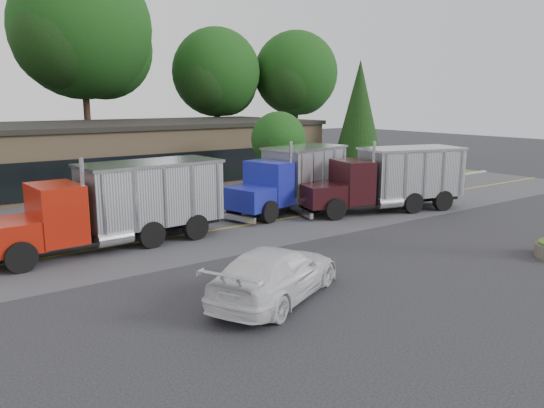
# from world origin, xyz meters

# --- Properties ---
(ground) EXTENTS (140.00, 140.00, 0.00)m
(ground) POSITION_xyz_m (0.00, 0.00, 0.00)
(ground) COLOR #38383D
(ground) RESTS_ON ground
(road) EXTENTS (60.00, 8.00, 0.02)m
(road) POSITION_xyz_m (0.00, 9.00, 0.00)
(road) COLOR #545459
(road) RESTS_ON ground
(center_line) EXTENTS (60.00, 0.12, 0.01)m
(center_line) POSITION_xyz_m (0.00, 9.00, 0.00)
(center_line) COLOR gold
(center_line) RESTS_ON ground
(curb) EXTENTS (60.00, 0.30, 0.12)m
(curb) POSITION_xyz_m (0.00, 13.20, 0.00)
(curb) COLOR #9E9E99
(curb) RESTS_ON ground
(grass_verge) EXTENTS (60.00, 3.40, 0.03)m
(grass_verge) POSITION_xyz_m (0.00, 15.00, 0.00)
(grass_verge) COLOR #3E6322
(grass_verge) RESTS_ON ground
(far_parking) EXTENTS (60.00, 7.00, 0.02)m
(far_parking) POSITION_xyz_m (0.00, 20.00, 0.00)
(far_parking) COLOR #545459
(far_parking) RESTS_ON ground
(strip_mall) EXTENTS (32.00, 12.00, 4.00)m
(strip_mall) POSITION_xyz_m (2.00, 26.00, 2.00)
(strip_mall) COLOR #8D7256
(strip_mall) RESTS_ON ground
(tree_far_c) EXTENTS (12.10, 11.38, 17.25)m
(tree_far_c) POSITION_xyz_m (4.18, 34.15, 11.01)
(tree_far_c) COLOR #382619
(tree_far_c) RESTS_ON ground
(tree_far_d) EXTENTS (8.81, 8.29, 12.57)m
(tree_far_d) POSITION_xyz_m (16.13, 33.11, 8.02)
(tree_far_d) COLOR #382619
(tree_far_d) RESTS_ON ground
(tree_far_e) EXTENTS (8.86, 8.34, 12.64)m
(tree_far_e) POSITION_xyz_m (24.14, 31.11, 8.06)
(tree_far_e) COLOR #382619
(tree_far_e) RESTS_ON ground
(evergreen_right) EXTENTS (3.93, 3.93, 8.93)m
(evergreen_right) POSITION_xyz_m (20.00, 18.00, 4.90)
(evergreen_right) COLOR #382619
(evergreen_right) RESTS_ON ground
(tree_verge) EXTENTS (3.65, 3.44, 5.21)m
(tree_verge) POSITION_xyz_m (10.06, 15.04, 3.31)
(tree_verge) COLOR #382619
(tree_verge) RESTS_ON ground
(dump_truck_red) EXTENTS (10.08, 3.14, 3.36)m
(dump_truck_red) POSITION_xyz_m (-2.44, 9.03, 1.81)
(dump_truck_red) COLOR black
(dump_truck_red) RESTS_ON ground
(dump_truck_blue) EXTENTS (8.16, 4.33, 3.36)m
(dump_truck_blue) POSITION_xyz_m (7.74, 10.64, 1.80)
(dump_truck_blue) COLOR black
(dump_truck_blue) RESTS_ON ground
(dump_truck_maroon) EXTENTS (9.42, 4.79, 3.36)m
(dump_truck_maroon) POSITION_xyz_m (11.87, 7.37, 1.81)
(dump_truck_maroon) COLOR black
(dump_truck_maroon) RESTS_ON ground
(rally_car) EXTENTS (5.88, 4.37, 1.58)m
(rally_car) POSITION_xyz_m (-0.83, 0.52, 0.79)
(rally_car) COLOR silver
(rally_car) RESTS_ON ground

